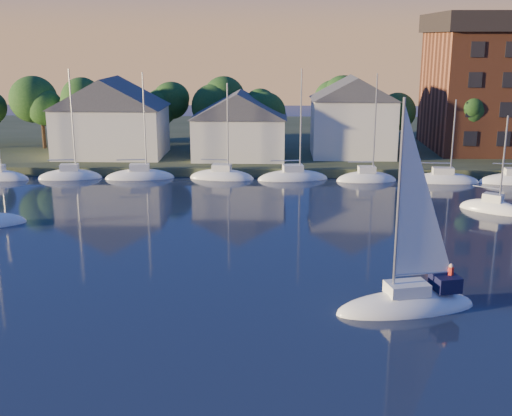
{
  "coord_description": "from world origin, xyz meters",
  "views": [
    {
      "loc": [
        -1.43,
        -20.95,
        15.33
      ],
      "look_at": [
        -2.82,
        22.0,
        3.89
      ],
      "focal_mm": 45.0,
      "sensor_mm": 36.0,
      "label": 1
    }
  ],
  "objects_px": {
    "clubhouse_west": "(111,116)",
    "clubhouse_east": "(353,116)",
    "clubhouse_centre": "(239,124)",
    "hero_sailboat": "(408,300)",
    "drifting_sailboat_right": "(492,210)"
  },
  "relations": [
    {
      "from": "clubhouse_centre",
      "to": "clubhouse_east",
      "type": "bearing_deg",
      "value": 8.13
    },
    {
      "from": "clubhouse_east",
      "to": "clubhouse_centre",
      "type": "bearing_deg",
      "value": -171.87
    },
    {
      "from": "hero_sailboat",
      "to": "clubhouse_east",
      "type": "bearing_deg",
      "value": -105.45
    },
    {
      "from": "hero_sailboat",
      "to": "drifting_sailboat_right",
      "type": "relative_size",
      "value": 1.36
    },
    {
      "from": "clubhouse_east",
      "to": "drifting_sailboat_right",
      "type": "xyz_separation_m",
      "value": [
        10.26,
        -22.9,
        -5.9
      ]
    },
    {
      "from": "clubhouse_west",
      "to": "hero_sailboat",
      "type": "xyz_separation_m",
      "value": [
        28.32,
        -44.05,
        -5.36
      ]
    },
    {
      "from": "clubhouse_west",
      "to": "clubhouse_centre",
      "type": "height_order",
      "value": "clubhouse_west"
    },
    {
      "from": "clubhouse_west",
      "to": "clubhouse_east",
      "type": "height_order",
      "value": "clubhouse_east"
    },
    {
      "from": "clubhouse_centre",
      "to": "hero_sailboat",
      "type": "height_order",
      "value": "hero_sailboat"
    },
    {
      "from": "drifting_sailboat_right",
      "to": "clubhouse_centre",
      "type": "bearing_deg",
      "value": 174.71
    },
    {
      "from": "clubhouse_east",
      "to": "drifting_sailboat_right",
      "type": "relative_size",
      "value": 1.06
    },
    {
      "from": "clubhouse_east",
      "to": "drifting_sailboat_right",
      "type": "bearing_deg",
      "value": -65.87
    },
    {
      "from": "clubhouse_west",
      "to": "drifting_sailboat_right",
      "type": "bearing_deg",
      "value": -28.54
    },
    {
      "from": "clubhouse_east",
      "to": "drifting_sailboat_right",
      "type": "distance_m",
      "value": 25.78
    },
    {
      "from": "clubhouse_east",
      "to": "hero_sailboat",
      "type": "xyz_separation_m",
      "value": [
        -1.68,
        -45.05,
        -5.43
      ]
    }
  ]
}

